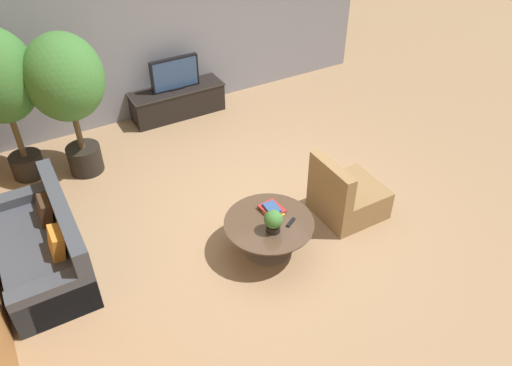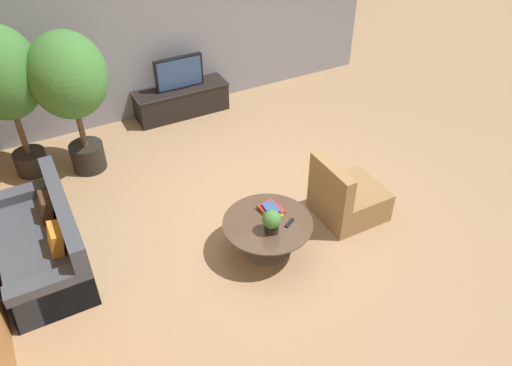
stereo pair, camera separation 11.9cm
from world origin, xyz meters
The scene contains 12 objects.
ground_plane centered at (0.00, 0.00, 0.00)m, with size 24.00×24.00×0.00m, color #9E7A56.
back_wall_stone centered at (0.00, 3.26, 1.50)m, with size 7.40×0.12×3.00m, color gray.
media_console centered at (-0.02, 2.94, 0.25)m, with size 1.57×0.50×0.49m.
television centered at (-0.02, 2.94, 0.75)m, with size 0.81×0.13×0.54m.
coffee_table centered at (-0.33, -0.59, 0.32)m, with size 1.04×1.04×0.45m.
couch_by_wall centered at (-2.67, 0.45, 0.28)m, with size 0.84×1.81×0.84m.
armchair_wicker centered at (0.87, -0.50, 0.27)m, with size 0.80×0.76×0.86m.
potted_palm_tall centered at (-2.54, 2.40, 1.47)m, with size 0.99×0.99×2.17m.
potted_palm_corner centered at (-1.80, 2.10, 1.38)m, with size 1.01×1.01×2.05m.
potted_plant_tabletop centered at (-0.37, -0.74, 0.60)m, with size 0.21×0.21×0.28m.
book_stack centered at (-0.21, -0.46, 0.49)m, with size 0.26×0.30×0.08m.
remote_black centered at (-0.13, -0.73, 0.46)m, with size 0.04×0.16×0.02m, color black.
Camera 2 is at (-2.45, -4.26, 4.31)m, focal length 35.00 mm.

